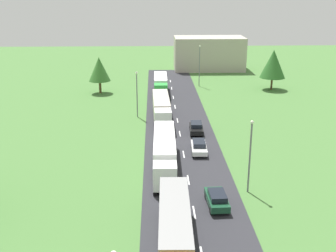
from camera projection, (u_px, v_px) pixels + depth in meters
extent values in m
cube|color=#2B2B30|center=(193.00, 205.00, 41.44)|extent=(10.00, 140.00, 0.06)
cube|color=white|center=(194.00, 212.00, 40.08)|extent=(0.16, 2.40, 0.01)
cube|color=white|center=(188.00, 180.00, 46.77)|extent=(0.16, 2.40, 0.01)
cube|color=white|center=(184.00, 154.00, 53.88)|extent=(0.16, 2.40, 0.01)
cube|color=white|center=(180.00, 134.00, 61.40)|extent=(0.16, 2.40, 0.01)
cube|color=white|center=(177.00, 120.00, 67.43)|extent=(0.16, 2.40, 0.01)
cube|color=white|center=(175.00, 107.00, 74.96)|extent=(0.16, 2.40, 0.01)
cube|color=white|center=(173.00, 97.00, 81.35)|extent=(0.16, 2.40, 0.01)
cube|color=white|center=(172.00, 88.00, 88.51)|extent=(0.16, 2.40, 0.01)
cube|color=white|center=(170.00, 81.00, 95.03)|extent=(0.16, 2.40, 0.01)
cube|color=gray|center=(175.00, 223.00, 34.30)|extent=(2.82, 11.47, 2.71)
cube|color=black|center=(175.00, 239.00, 34.79)|extent=(1.20, 10.85, 0.24)
cylinder|color=black|center=(185.00, 218.00, 38.08)|extent=(0.38, 1.01, 1.00)
cylinder|color=black|center=(162.00, 219.00, 38.06)|extent=(0.38, 1.01, 1.00)
cylinder|color=black|center=(185.00, 211.00, 39.37)|extent=(0.38, 1.01, 1.00)
cylinder|color=black|center=(162.00, 211.00, 39.36)|extent=(0.38, 1.01, 1.00)
cube|color=white|center=(165.00, 176.00, 43.49)|extent=(2.48, 2.26, 2.63)
cube|color=black|center=(165.00, 176.00, 42.35)|extent=(2.10, 0.14, 1.16)
cube|color=white|center=(164.00, 147.00, 50.33)|extent=(2.72, 11.78, 2.77)
cube|color=black|center=(164.00, 159.00, 50.83)|extent=(1.11, 11.17, 0.24)
cylinder|color=black|center=(175.00, 190.00, 43.40)|extent=(0.37, 1.01, 1.00)
cylinder|color=black|center=(155.00, 190.00, 43.37)|extent=(0.37, 1.01, 1.00)
cylinder|color=black|center=(172.00, 149.00, 54.22)|extent=(0.37, 1.01, 1.00)
cylinder|color=black|center=(156.00, 149.00, 54.19)|extent=(0.37, 1.01, 1.00)
cylinder|color=black|center=(172.00, 145.00, 55.55)|extent=(0.37, 1.01, 1.00)
cylinder|color=black|center=(156.00, 145.00, 55.52)|extent=(0.37, 1.01, 1.00)
cube|color=white|center=(163.00, 119.00, 61.58)|extent=(2.49, 2.78, 2.81)
cube|color=black|center=(163.00, 119.00, 60.18)|extent=(2.10, 0.14, 1.24)
cube|color=beige|center=(161.00, 105.00, 68.29)|extent=(2.71, 10.93, 2.65)
cube|color=black|center=(161.00, 114.00, 68.77)|extent=(1.10, 10.36, 0.24)
cylinder|color=black|center=(170.00, 130.00, 61.43)|extent=(0.37, 1.01, 1.00)
cylinder|color=black|center=(156.00, 130.00, 61.32)|extent=(0.37, 1.01, 1.00)
cylinder|color=black|center=(167.00, 109.00, 71.96)|extent=(0.37, 1.01, 1.00)
cylinder|color=black|center=(154.00, 109.00, 71.85)|extent=(0.37, 1.01, 1.00)
cylinder|color=black|center=(166.00, 107.00, 73.19)|extent=(0.37, 1.01, 1.00)
cylinder|color=black|center=(154.00, 107.00, 73.09)|extent=(0.37, 1.01, 1.00)
cube|color=green|center=(161.00, 91.00, 78.50)|extent=(2.46, 2.26, 2.63)
cube|color=black|center=(161.00, 90.00, 77.35)|extent=(2.10, 0.12, 1.16)
cube|color=white|center=(161.00, 82.00, 84.11)|extent=(2.58, 9.13, 2.69)
cube|color=black|center=(161.00, 90.00, 84.60)|extent=(0.98, 8.66, 0.24)
cylinder|color=black|center=(167.00, 99.00, 78.41)|extent=(0.36, 1.00, 1.00)
cylinder|color=black|center=(155.00, 99.00, 78.36)|extent=(0.36, 1.00, 1.00)
cylinder|color=black|center=(166.00, 87.00, 87.25)|extent=(0.36, 1.00, 1.00)
cylinder|color=black|center=(155.00, 87.00, 87.20)|extent=(0.36, 1.00, 1.00)
cylinder|color=black|center=(165.00, 86.00, 88.28)|extent=(0.36, 1.00, 1.00)
cylinder|color=black|center=(155.00, 86.00, 88.23)|extent=(0.36, 1.00, 1.00)
cube|color=#19472D|center=(217.00, 200.00, 41.11)|extent=(2.02, 4.38, 0.66)
cube|color=black|center=(217.00, 195.00, 40.72)|extent=(1.64, 2.47, 0.52)
cylinder|color=black|center=(206.00, 196.00, 42.53)|extent=(0.25, 0.65, 0.64)
cylinder|color=black|center=(222.00, 195.00, 42.65)|extent=(0.25, 0.65, 0.64)
cylinder|color=black|center=(211.00, 211.00, 39.77)|extent=(0.25, 0.65, 0.64)
cylinder|color=black|center=(228.00, 210.00, 39.89)|extent=(0.25, 0.65, 0.64)
cube|color=white|center=(199.00, 148.00, 54.30)|extent=(2.05, 4.57, 0.59)
cube|color=black|center=(199.00, 143.00, 54.33)|extent=(1.68, 2.58, 0.57)
cylinder|color=black|center=(206.00, 155.00, 52.94)|extent=(0.24, 0.65, 0.64)
cylinder|color=black|center=(193.00, 155.00, 52.95)|extent=(0.24, 0.65, 0.64)
cylinder|color=black|center=(205.00, 146.00, 55.84)|extent=(0.24, 0.65, 0.64)
cylinder|color=black|center=(192.00, 146.00, 55.85)|extent=(0.24, 0.65, 0.64)
cube|color=black|center=(196.00, 129.00, 61.49)|extent=(2.04, 4.40, 0.65)
cube|color=black|center=(196.00, 124.00, 61.51)|extent=(1.66, 2.49, 0.56)
cylinder|color=black|center=(203.00, 134.00, 60.19)|extent=(0.25, 0.65, 0.64)
cylinder|color=black|center=(191.00, 134.00, 60.21)|extent=(0.25, 0.65, 0.64)
cylinder|color=black|center=(201.00, 128.00, 62.98)|extent=(0.25, 0.65, 0.64)
cylinder|color=black|center=(190.00, 128.00, 63.00)|extent=(0.25, 0.65, 0.64)
cylinder|color=slate|center=(250.00, 158.00, 43.05)|extent=(0.18, 0.18, 7.52)
sphere|color=silver|center=(252.00, 122.00, 41.83)|extent=(0.36, 0.36, 0.36)
cylinder|color=slate|center=(137.00, 96.00, 68.27)|extent=(0.18, 0.18, 7.20)
sphere|color=silver|center=(136.00, 73.00, 67.10)|extent=(0.36, 0.36, 0.36)
cylinder|color=slate|center=(199.00, 67.00, 89.38)|extent=(0.18, 0.18, 8.39)
sphere|color=silver|center=(200.00, 46.00, 88.02)|extent=(0.36, 0.36, 0.36)
cylinder|color=#513823|center=(272.00, 84.00, 87.37)|extent=(0.40, 0.40, 2.52)
cone|color=#2D6628|center=(273.00, 64.00, 86.08)|extent=(5.15, 5.15, 5.66)
cylinder|color=#513823|center=(100.00, 87.00, 84.40)|extent=(0.48, 0.48, 2.52)
cone|color=#38702D|center=(99.00, 69.00, 83.26)|extent=(4.25, 4.25, 4.68)
cube|color=#B2A899|center=(209.00, 53.00, 107.43)|extent=(17.50, 8.97, 8.22)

